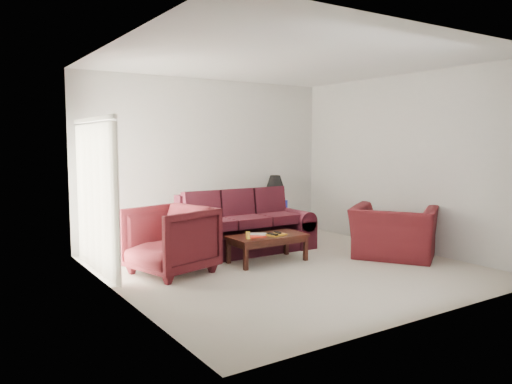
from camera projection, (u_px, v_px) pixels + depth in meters
floor at (287, 267)px, 7.36m from camera, size 5.00×5.00×0.00m
blinds at (95, 197)px, 7.02m from camera, size 0.10×2.00×2.16m
sofa at (243, 223)px, 8.35m from camera, size 2.41×1.04×0.98m
throw_pillow at (195, 205)px, 8.56m from camera, size 0.50×0.33×0.47m
end_table at (274, 222)px, 9.82m from camera, size 0.54×0.54×0.55m
table_lamp at (275, 192)px, 9.84m from camera, size 0.40×0.40×0.64m
clock at (272, 206)px, 9.59m from camera, size 0.15×0.09×0.14m
blue_canister at (285, 204)px, 9.80m from camera, size 0.10×0.10×0.15m
picture_frame at (263, 203)px, 9.92m from camera, size 0.15×0.18×0.06m
floor_lamp at (101, 203)px, 7.79m from camera, size 0.38×0.38×1.79m
armchair_left at (171, 240)px, 6.97m from camera, size 1.29×1.27×0.96m
armchair_right at (394, 232)px, 7.95m from camera, size 1.63×1.67×0.83m
coffee_table at (267, 248)px, 7.69m from camera, size 1.28×0.77×0.42m
magazine_red at (256, 236)px, 7.51m from camera, size 0.27×0.21×0.01m
magazine_white at (257, 234)px, 7.67m from camera, size 0.35×0.33×0.02m
magazine_orange at (276, 235)px, 7.65m from camera, size 0.33×0.28×0.02m
remote_a at (273, 234)px, 7.58m from camera, size 0.08×0.19×0.02m
remote_b at (278, 232)px, 7.74m from camera, size 0.08×0.18×0.02m
yellow_glass at (248, 235)px, 7.35m from camera, size 0.08×0.08×0.11m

